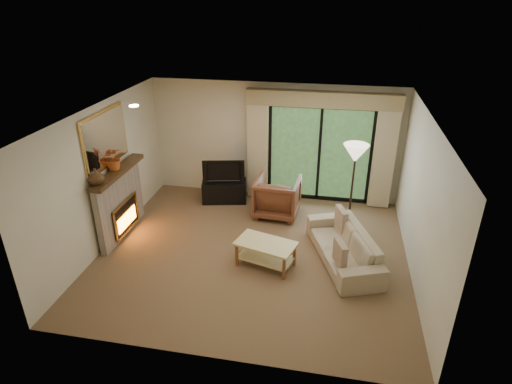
% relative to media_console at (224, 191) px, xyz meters
% --- Properties ---
extents(floor, '(5.50, 5.50, 0.00)m').
position_rel_media_console_xyz_m(floor, '(1.04, -1.95, -0.24)').
color(floor, brown).
rests_on(floor, ground).
extents(ceiling, '(5.50, 5.50, 0.00)m').
position_rel_media_console_xyz_m(ceiling, '(1.04, -1.95, 2.36)').
color(ceiling, white).
rests_on(ceiling, ground).
extents(wall_back, '(5.00, 0.00, 5.00)m').
position_rel_media_console_xyz_m(wall_back, '(1.04, 0.55, 1.06)').
color(wall_back, beige).
rests_on(wall_back, ground).
extents(wall_front, '(5.00, 0.00, 5.00)m').
position_rel_media_console_xyz_m(wall_front, '(1.04, -4.45, 1.06)').
color(wall_front, beige).
rests_on(wall_front, ground).
extents(wall_left, '(0.00, 5.00, 5.00)m').
position_rel_media_console_xyz_m(wall_left, '(-1.71, -1.95, 1.06)').
color(wall_left, beige).
rests_on(wall_left, ground).
extents(wall_right, '(0.00, 5.00, 5.00)m').
position_rel_media_console_xyz_m(wall_right, '(3.79, -1.95, 1.06)').
color(wall_right, beige).
rests_on(wall_right, ground).
extents(fireplace, '(0.24, 1.70, 1.37)m').
position_rel_media_console_xyz_m(fireplace, '(-1.59, -1.75, 0.44)').
color(fireplace, gray).
rests_on(fireplace, floor).
extents(mirror, '(0.07, 1.45, 1.02)m').
position_rel_media_console_xyz_m(mirror, '(-1.67, -1.75, 1.71)').
color(mirror, gold).
rests_on(mirror, wall_left).
extents(sliding_door, '(2.26, 0.10, 2.16)m').
position_rel_media_console_xyz_m(sliding_door, '(2.04, 0.50, 0.86)').
color(sliding_door, black).
rests_on(sliding_door, floor).
extents(curtain_left, '(0.45, 0.18, 2.35)m').
position_rel_media_console_xyz_m(curtain_left, '(0.69, 0.39, 0.96)').
color(curtain_left, tan).
rests_on(curtain_left, floor).
extents(curtain_right, '(0.45, 0.18, 2.35)m').
position_rel_media_console_xyz_m(curtain_right, '(3.39, 0.39, 0.96)').
color(curtain_right, tan).
rests_on(curtain_right, floor).
extents(cornice, '(3.20, 0.24, 0.32)m').
position_rel_media_console_xyz_m(cornice, '(2.04, 0.41, 2.08)').
color(cornice, '#948054').
rests_on(cornice, wall_back).
extents(media_console, '(1.05, 0.64, 0.49)m').
position_rel_media_console_xyz_m(media_console, '(0.00, 0.00, 0.00)').
color(media_console, black).
rests_on(media_console, floor).
extents(tv, '(0.92, 0.31, 0.53)m').
position_rel_media_console_xyz_m(tv, '(0.00, 0.00, 0.51)').
color(tv, black).
rests_on(tv, media_console).
extents(armchair, '(0.94, 0.97, 0.84)m').
position_rel_media_console_xyz_m(armchair, '(1.26, -0.40, 0.17)').
color(armchair, brown).
rests_on(armchair, floor).
extents(sofa, '(1.43, 2.15, 0.59)m').
position_rel_media_console_xyz_m(sofa, '(2.65, -1.85, 0.05)').
color(sofa, tan).
rests_on(sofa, floor).
extents(pillow_near, '(0.24, 0.42, 0.41)m').
position_rel_media_console_xyz_m(pillow_near, '(2.58, -2.43, 0.26)').
color(pillow_near, brown).
rests_on(pillow_near, sofa).
extents(pillow_far, '(0.25, 0.43, 0.41)m').
position_rel_media_console_xyz_m(pillow_far, '(2.58, -1.28, 0.26)').
color(pillow_far, brown).
rests_on(pillow_far, sofa).
extents(coffee_table, '(1.12, 0.81, 0.45)m').
position_rel_media_console_xyz_m(coffee_table, '(1.33, -2.27, -0.02)').
color(coffee_table, '#D9C37A').
rests_on(coffee_table, floor).
extents(floor_lamp, '(0.59, 0.59, 1.78)m').
position_rel_media_console_xyz_m(floor_lamp, '(2.75, -0.70, 0.64)').
color(floor_lamp, beige).
rests_on(floor_lamp, floor).
extents(vase, '(0.30, 0.30, 0.29)m').
position_rel_media_console_xyz_m(vase, '(-1.57, -2.40, 1.27)').
color(vase, '#3B2713').
rests_on(vase, fireplace).
extents(branches, '(0.46, 0.42, 0.44)m').
position_rel_media_console_xyz_m(branches, '(-1.57, -1.75, 1.35)').
color(branches, '#B14F1B').
rests_on(branches, fireplace).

